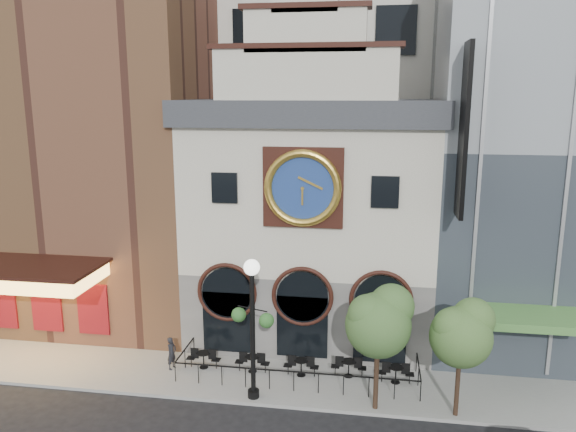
# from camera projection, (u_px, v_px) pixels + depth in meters

# --- Properties ---
(ground) EXTENTS (120.00, 120.00, 0.00)m
(ground) POSITION_uv_depth(u_px,v_px,m) (290.00, 409.00, 22.94)
(ground) COLOR black
(ground) RESTS_ON ground
(sidewalk) EXTENTS (44.00, 5.00, 0.15)m
(sidewalk) POSITION_uv_depth(u_px,v_px,m) (298.00, 378.00, 25.33)
(sidewalk) COLOR gray
(sidewalk) RESTS_ON ground
(clock_building) EXTENTS (12.60, 8.78, 18.65)m
(clock_building) POSITION_uv_depth(u_px,v_px,m) (313.00, 211.00, 29.06)
(clock_building) COLOR #605E5B
(clock_building) RESTS_ON ground
(theater_building) EXTENTS (14.00, 15.60, 25.00)m
(theater_building) POSITION_uv_depth(u_px,v_px,m) (90.00, 94.00, 31.83)
(theater_building) COLOR brown
(theater_building) RESTS_ON ground
(retail_building) EXTENTS (14.00, 14.40, 20.00)m
(retail_building) POSITION_uv_depth(u_px,v_px,m) (572.00, 144.00, 28.44)
(retail_building) COLOR gray
(retail_building) RESTS_ON ground
(cafe_railing) EXTENTS (10.60, 2.60, 0.90)m
(cafe_railing) POSITION_uv_depth(u_px,v_px,m) (298.00, 367.00, 25.22)
(cafe_railing) COLOR black
(cafe_railing) RESTS_ON sidewalk
(bistro_0) EXTENTS (1.58, 0.68, 0.90)m
(bistro_0) POSITION_uv_depth(u_px,v_px,m) (204.00, 358.00, 26.01)
(bistro_0) COLOR black
(bistro_0) RESTS_ON sidewalk
(bistro_1) EXTENTS (1.58, 0.68, 0.90)m
(bistro_1) POSITION_uv_depth(u_px,v_px,m) (252.00, 362.00, 25.64)
(bistro_1) COLOR black
(bistro_1) RESTS_ON sidewalk
(bistro_2) EXTENTS (1.58, 0.68, 0.90)m
(bistro_2) POSITION_uv_depth(u_px,v_px,m) (301.00, 366.00, 25.30)
(bistro_2) COLOR black
(bistro_2) RESTS_ON sidewalk
(bistro_3) EXTENTS (1.58, 0.68, 0.90)m
(bistro_3) POSITION_uv_depth(u_px,v_px,m) (349.00, 367.00, 25.21)
(bistro_3) COLOR black
(bistro_3) RESTS_ON sidewalk
(bistro_4) EXTENTS (1.58, 0.68, 0.90)m
(bistro_4) POSITION_uv_depth(u_px,v_px,m) (396.00, 373.00, 24.66)
(bistro_4) COLOR black
(bistro_4) RESTS_ON sidewalk
(pedestrian) EXTENTS (0.49, 0.63, 1.54)m
(pedestrian) POSITION_uv_depth(u_px,v_px,m) (172.00, 353.00, 25.88)
(pedestrian) COLOR black
(pedestrian) RESTS_ON sidewalk
(lamppost) EXTENTS (1.86, 1.03, 6.04)m
(lamppost) POSITION_uv_depth(u_px,v_px,m) (252.00, 314.00, 22.78)
(lamppost) COLOR black
(lamppost) RESTS_ON sidewalk
(tree_left) EXTENTS (2.70, 2.60, 5.19)m
(tree_left) POSITION_uv_depth(u_px,v_px,m) (379.00, 320.00, 21.98)
(tree_left) COLOR #382619
(tree_left) RESTS_ON sidewalk
(tree_right) EXTENTS (2.50, 2.40, 4.81)m
(tree_right) POSITION_uv_depth(u_px,v_px,m) (462.00, 332.00, 21.56)
(tree_right) COLOR #382619
(tree_right) RESTS_ON sidewalk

